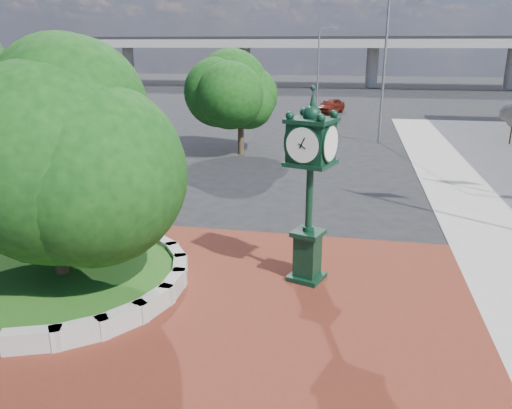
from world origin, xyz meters
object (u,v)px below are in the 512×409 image
at_px(street_lamp_far, 320,62).
at_px(parked_car, 330,106).
at_px(street_lamp_near, 388,60).
at_px(post_clock, 310,181).

bearing_deg(street_lamp_far, parked_car, -68.03).
height_order(street_lamp_near, street_lamp_far, street_lamp_near).
xyz_separation_m(post_clock, parked_car, (-1.23, 36.34, -2.20)).
height_order(post_clock, parked_car, post_clock).
distance_m(street_lamp_near, street_lamp_far, 18.71).
height_order(post_clock, street_lamp_far, street_lamp_far).
distance_m(post_clock, parked_car, 36.43).
distance_m(post_clock, street_lamp_near, 22.15).
height_order(parked_car, street_lamp_near, street_lamp_near).
distance_m(parked_car, street_lamp_near, 15.86).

